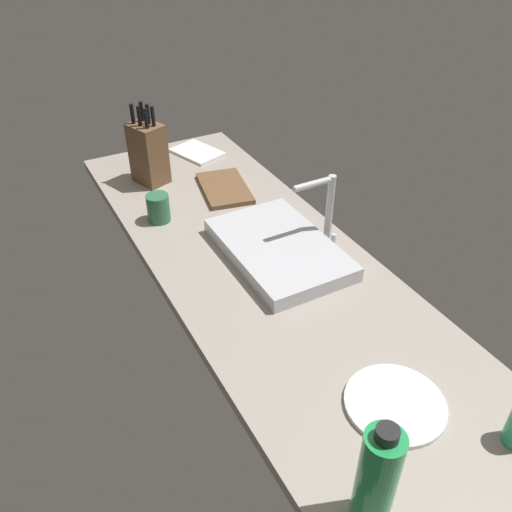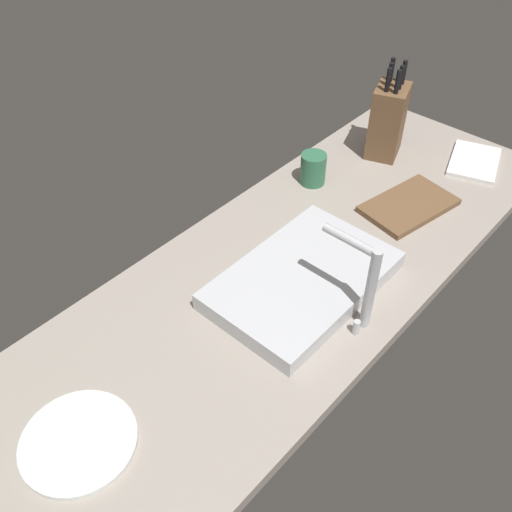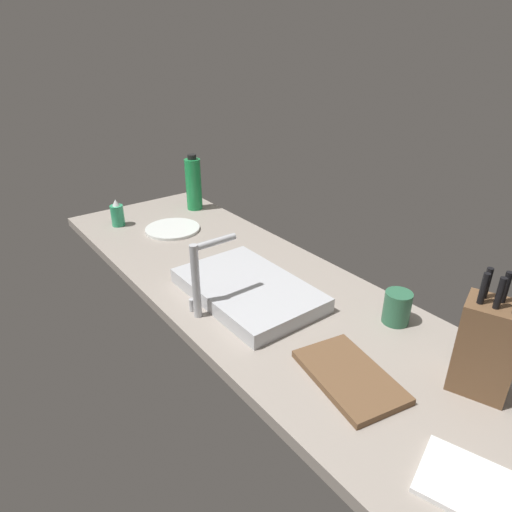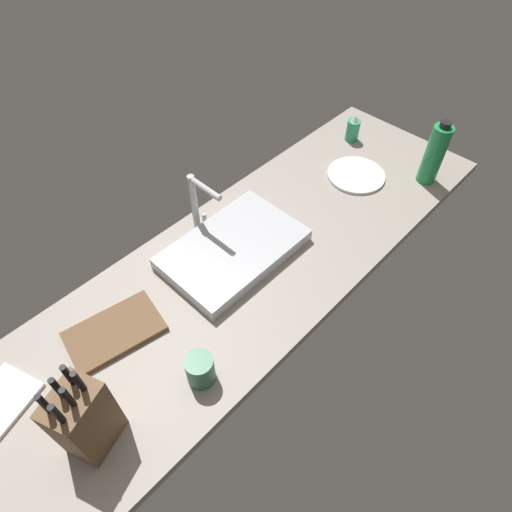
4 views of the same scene
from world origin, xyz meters
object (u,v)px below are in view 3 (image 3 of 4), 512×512
(cutting_board, at_px, (349,376))
(soap_bottle, at_px, (117,214))
(sink_basin, at_px, (248,290))
(water_bottle, at_px, (194,184))
(dinner_plate, at_px, (172,229))
(faucet, at_px, (201,272))
(knife_block, at_px, (487,346))
(dish_towel, at_px, (479,489))
(coffee_mug, at_px, (397,307))

(cutting_board, xyz_separation_m, soap_bottle, (1.27, 0.07, 0.04))
(sink_basin, relative_size, water_bottle, 1.78)
(dinner_plate, bearing_deg, faucet, 160.33)
(knife_block, xyz_separation_m, dinner_plate, (1.28, 0.13, -0.11))
(dish_towel, height_order, coffee_mug, coffee_mug)
(cutting_board, bearing_deg, coffee_mug, -73.73)
(knife_block, relative_size, soap_bottle, 2.54)
(faucet, height_order, water_bottle, water_bottle)
(coffee_mug, bearing_deg, soap_bottle, 16.74)
(faucet, height_order, coffee_mug, faucet)
(dish_towel, bearing_deg, soap_bottle, 1.20)
(soap_bottle, xyz_separation_m, dinner_plate, (-0.19, -0.16, -0.04))
(soap_bottle, bearing_deg, water_bottle, -92.88)
(sink_basin, xyz_separation_m, cutting_board, (-0.46, 0.03, -0.01))
(cutting_board, distance_m, soap_bottle, 1.27)
(soap_bottle, bearing_deg, sink_basin, -172.95)
(water_bottle, xyz_separation_m, coffee_mug, (-1.17, 0.01, -0.07))
(water_bottle, height_order, dish_towel, water_bottle)
(knife_block, bearing_deg, dish_towel, 99.80)
(faucet, distance_m, cutting_board, 0.49)
(water_bottle, relative_size, dish_towel, 1.25)
(knife_block, xyz_separation_m, coffee_mug, (0.28, -0.07, -0.07))
(soap_bottle, relative_size, dish_towel, 0.57)
(sink_basin, height_order, coffee_mug, coffee_mug)
(cutting_board, height_order, water_bottle, water_bottle)
(soap_bottle, height_order, coffee_mug, soap_bottle)
(soap_bottle, distance_m, dinner_plate, 0.25)
(knife_block, distance_m, water_bottle, 1.45)
(soap_bottle, bearing_deg, knife_block, -168.98)
(faucet, distance_m, knife_block, 0.74)
(water_bottle, distance_m, dinner_plate, 0.30)
(knife_block, height_order, coffee_mug, knife_block)
(cutting_board, bearing_deg, knife_block, -132.58)
(soap_bottle, bearing_deg, faucet, 175.53)
(sink_basin, height_order, soap_bottle, soap_bottle)
(faucet, height_order, dinner_plate, faucet)
(knife_block, height_order, soap_bottle, knife_block)
(faucet, relative_size, coffee_mug, 2.39)
(faucet, distance_m, water_bottle, 0.91)
(faucet, bearing_deg, dinner_plate, -19.67)
(cutting_board, height_order, dinner_plate, cutting_board)
(dinner_plate, xyz_separation_m, dish_towel, (-1.42, 0.13, 0.00))
(dish_towel, relative_size, coffee_mug, 2.15)
(sink_basin, xyz_separation_m, faucet, (0.00, 0.16, 0.12))
(sink_basin, relative_size, soap_bottle, 3.89)
(cutting_board, relative_size, soap_bottle, 2.26)
(cutting_board, bearing_deg, faucet, 16.28)
(faucet, distance_m, coffee_mug, 0.57)
(knife_block, bearing_deg, faucet, 8.08)
(sink_basin, xyz_separation_m, water_bottle, (0.80, -0.27, 0.10))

